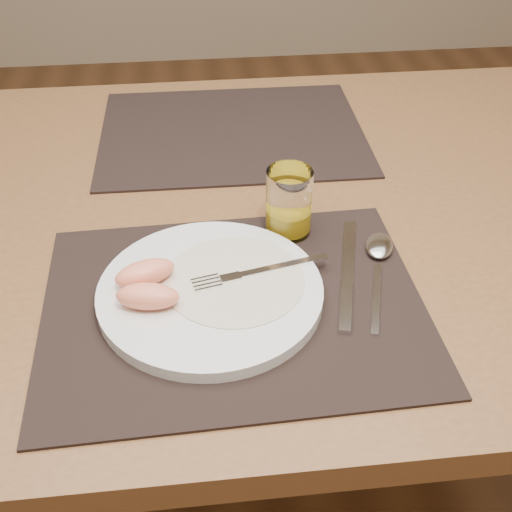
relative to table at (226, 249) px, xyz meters
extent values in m
plane|color=brown|center=(0.00, 0.00, -0.67)|extent=(5.00, 5.00, 0.00)
cube|color=brown|center=(0.00, 0.00, 0.06)|extent=(1.40, 0.90, 0.04)
cylinder|color=brown|center=(0.62, 0.37, -0.31)|extent=(0.06, 0.06, 0.71)
cube|color=black|center=(0.00, -0.22, 0.09)|extent=(0.46, 0.36, 0.00)
cube|color=black|center=(0.03, 0.22, 0.09)|extent=(0.45, 0.36, 0.00)
cylinder|color=white|center=(-0.03, -0.20, 0.10)|extent=(0.27, 0.27, 0.02)
cylinder|color=white|center=(0.00, -0.19, 0.10)|extent=(0.17, 0.17, 0.00)
cube|color=silver|center=(0.06, -0.18, 0.11)|extent=(0.11, 0.04, 0.00)
cube|color=silver|center=(-0.01, -0.19, 0.11)|extent=(0.03, 0.02, 0.00)
cube|color=silver|center=(-0.04, -0.20, 0.11)|extent=(0.04, 0.03, 0.00)
cube|color=silver|center=(0.15, -0.13, 0.09)|extent=(0.05, 0.13, 0.00)
cube|color=silver|center=(0.13, -0.24, 0.09)|extent=(0.04, 0.09, 0.01)
cube|color=silver|center=(0.17, -0.23, 0.09)|extent=(0.04, 0.12, 0.00)
ellipsoid|color=silver|center=(0.19, -0.14, 0.09)|extent=(0.05, 0.06, 0.01)
cylinder|color=white|center=(0.08, -0.08, 0.13)|extent=(0.06, 0.06, 0.09)
cylinder|color=gold|center=(0.08, -0.08, 0.11)|extent=(0.05, 0.05, 0.03)
ellipsoid|color=#FF9068|center=(-0.10, -0.23, 0.12)|extent=(0.08, 0.05, 0.03)
ellipsoid|color=#FF9068|center=(-0.11, -0.19, 0.12)|extent=(0.08, 0.06, 0.03)
camera|label=1|loc=(-0.04, -0.78, 0.61)|focal=45.00mm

